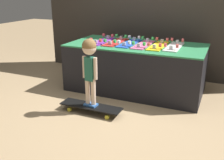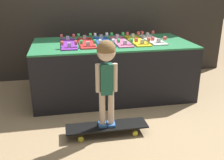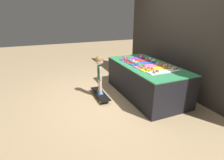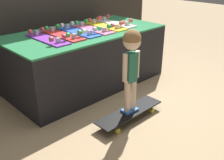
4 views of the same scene
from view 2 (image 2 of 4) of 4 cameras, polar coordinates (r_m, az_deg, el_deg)
The scene contains 11 objects.
ground_plane at distance 2.93m, azimuth 2.60°, elevation -8.07°, with size 16.00×16.00×0.00m, color tan.
back_wall at distance 4.09m, azimuth -2.34°, elevation 16.89°, with size 4.08×0.10×2.32m.
display_rack at distance 3.42m, azimuth 0.00°, elevation 2.45°, with size 1.97×0.99×0.70m.
skateboard_purple_on_rack at distance 3.24m, azimuth -9.46°, elevation 7.93°, with size 0.19×0.65×0.09m.
skateboard_red_on_rack at distance 3.27m, azimuth -5.63°, elevation 8.22°, with size 0.19×0.65×0.09m.
skateboard_blue_on_rack at distance 3.30m, azimuth -1.84°, elevation 8.40°, with size 0.19×0.65×0.09m.
skateboard_pink_on_rack at distance 3.33m, azimuth 1.92°, elevation 8.51°, with size 0.19×0.65×0.09m.
skateboard_yellow_on_rack at distance 3.39m, azimuth 5.52°, elevation 8.64°, with size 0.19×0.65×0.09m.
skateboard_white_on_rack at distance 3.49m, azimuth 8.83°, elevation 8.82°, with size 0.19×0.65×0.09m.
skateboard_on_floor at distance 2.59m, azimuth -1.14°, elevation -10.16°, with size 0.80×0.21×0.09m.
child at distance 2.35m, azimuth -1.24°, elevation 2.66°, with size 0.20×0.17×0.84m.
Camera 2 is at (-0.62, -2.52, 1.37)m, focal length 42.00 mm.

